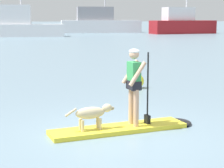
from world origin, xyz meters
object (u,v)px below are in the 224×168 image
at_px(dog, 92,113).
at_px(moored_boat_center, 14,25).
at_px(marker_buoy, 137,81).
at_px(moored_boat_port, 182,24).
at_px(moored_boat_far_starboard, 99,23).
at_px(paddleboard, 128,128).
at_px(person_paddler, 134,82).

relative_size(dog, moored_boat_center, 0.10).
bearing_deg(marker_buoy, moored_boat_port, 70.31).
distance_m(moored_boat_far_starboard, marker_buoy, 50.15).
xyz_separation_m(paddleboard, moored_boat_center, (-6.30, 43.82, 1.42)).
height_order(paddleboard, moored_boat_port, moored_boat_port).
bearing_deg(moored_boat_far_starboard, dog, -96.68).
bearing_deg(paddleboard, moored_boat_port, 70.91).
distance_m(person_paddler, moored_boat_port, 53.24).
xyz_separation_m(person_paddler, marker_buoy, (1.15, 5.24, -0.84)).
distance_m(paddleboard, moored_boat_center, 44.29).
xyz_separation_m(dog, marker_buoy, (2.11, 5.48, -0.20)).
distance_m(dog, moored_boat_port, 53.80).
height_order(paddleboard, moored_boat_far_starboard, moored_boat_far_starboard).
xyz_separation_m(dog, moored_boat_port, (18.26, 50.59, 1.01)).
relative_size(paddleboard, moored_boat_port, 0.33).
xyz_separation_m(person_paddler, moored_boat_center, (-6.46, 43.78, 0.38)).
xyz_separation_m(person_paddler, dog, (-0.97, -0.24, -0.63)).
distance_m(person_paddler, moored_boat_center, 44.25).
bearing_deg(moored_boat_port, paddleboard, -109.09).
bearing_deg(marker_buoy, moored_boat_center, 101.16).
distance_m(paddleboard, dog, 0.94).
relative_size(person_paddler, moored_boat_far_starboard, 0.14).
bearing_deg(moored_boat_far_starboard, person_paddler, -95.72).
relative_size(paddleboard, person_paddler, 2.01).
relative_size(moored_boat_center, moored_boat_port, 1.10).
height_order(dog, moored_boat_port, moored_boat_port).
relative_size(paddleboard, dog, 3.12).
distance_m(moored_boat_far_starboard, moored_boat_port, 12.72).
xyz_separation_m(moored_boat_port, marker_buoy, (-16.14, -45.11, -1.21)).
bearing_deg(moored_boat_far_starboard, marker_buoy, -95.01).
height_order(moored_boat_center, moored_boat_far_starboard, moored_boat_far_starboard).
bearing_deg(dog, moored_boat_far_starboard, 83.32).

